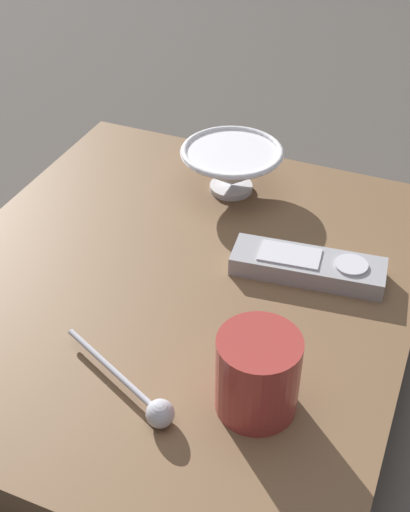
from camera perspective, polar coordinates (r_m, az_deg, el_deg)
ground_plane at (r=0.80m, az=-2.47°, el=-4.44°), size 6.00×6.00×0.00m
table at (r=0.79m, az=-2.52°, el=-3.14°), size 0.53×0.60×0.05m
cereal_bowl at (r=0.90m, az=2.26°, el=7.52°), size 0.14×0.14×0.06m
coffee_mug at (r=0.61m, az=4.45°, el=-9.88°), size 0.08×0.08×0.08m
teaspoon at (r=0.63m, az=-4.70°, el=-12.28°), size 0.14×0.07×0.03m
tv_remote_near at (r=0.77m, az=8.67°, el=-0.85°), size 0.18×0.07×0.03m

